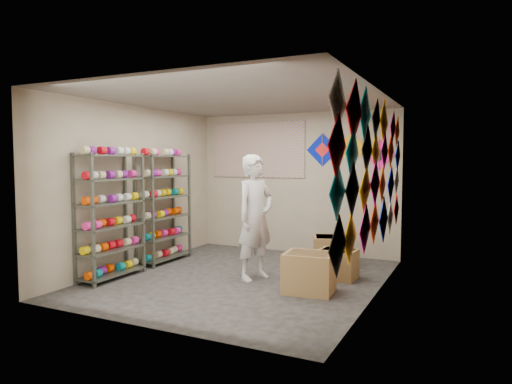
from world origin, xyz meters
The scene contains 12 objects.
ground centered at (0.00, 0.00, 0.00)m, with size 4.50×4.50×0.00m, color black.
room_walls centered at (0.00, 0.00, 1.64)m, with size 4.50×4.50×4.50m.
shelf_rack_front centered at (-1.78, -0.85, 0.95)m, with size 0.40×1.10×1.90m, color #4C5147.
shelf_rack_back centered at (-1.78, 0.45, 0.95)m, with size 0.40×1.10×1.90m, color #4C5147.
string_spools centered at (-1.78, -0.20, 1.05)m, with size 0.12×2.36×0.12m.
kite_wall_display centered at (1.98, -0.11, 1.66)m, with size 0.06×4.25×2.06m.
back_wall_kites centered at (1.03, 2.24, 1.96)m, with size 1.64×0.02×0.69m.
poster centered at (-0.80, 2.23, 2.00)m, with size 2.00×0.01×1.10m, color #7652B3.
shopkeeper centered at (0.20, 0.07, 0.94)m, with size 0.65×0.79×1.88m, color beige.
carton_a centered at (1.16, -0.25, 0.27)m, with size 0.65×0.54×0.54m, color olive.
carton_b centered at (1.32, 0.62, 0.22)m, with size 0.54×0.44×0.44m, color olive.
carton_c centered at (0.96, 1.39, 0.25)m, with size 0.52×0.58×0.50m, color olive.
Camera 1 is at (3.17, -6.04, 1.79)m, focal length 32.00 mm.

